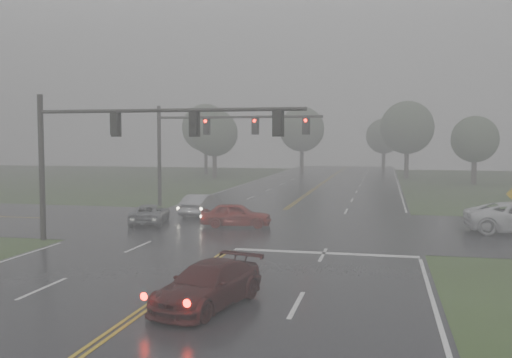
% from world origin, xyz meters
% --- Properties ---
extents(main_road, '(18.00, 160.00, 0.02)m').
position_xyz_m(main_road, '(0.00, 20.00, 0.00)').
color(main_road, black).
rests_on(main_road, ground).
extents(cross_street, '(120.00, 14.00, 0.02)m').
position_xyz_m(cross_street, '(0.00, 22.00, 0.00)').
color(cross_street, black).
rests_on(cross_street, ground).
extents(stop_bar, '(8.50, 0.50, 0.01)m').
position_xyz_m(stop_bar, '(4.50, 14.40, 0.00)').
color(stop_bar, silver).
rests_on(stop_bar, ground).
extents(sedan_maroon, '(3.04, 5.02, 1.36)m').
position_xyz_m(sedan_maroon, '(1.81, 5.24, 0.00)').
color(sedan_maroon, black).
rests_on(sedan_maroon, ground).
extents(sedan_red, '(4.43, 2.28, 1.44)m').
position_xyz_m(sedan_red, '(-1.46, 21.22, 0.00)').
color(sedan_red, maroon).
rests_on(sedan_red, ground).
extents(sedan_silver, '(1.80, 4.57, 1.48)m').
position_xyz_m(sedan_silver, '(-5.05, 25.53, 0.00)').
color(sedan_silver, '#97999E').
rests_on(sedan_silver, ground).
extents(car_grey, '(2.92, 4.69, 1.21)m').
position_xyz_m(car_grey, '(-7.03, 21.29, 0.00)').
color(car_grey, slate).
rests_on(car_grey, ground).
extents(signal_gantry_near, '(13.97, 0.33, 7.56)m').
position_xyz_m(signal_gantry_near, '(-5.89, 14.80, 5.32)').
color(signal_gantry_near, black).
rests_on(signal_gantry_near, ground).
extents(signal_gantry_far, '(13.06, 0.40, 7.87)m').
position_xyz_m(signal_gantry_far, '(-6.23, 30.66, 5.50)').
color(signal_gantry_far, black).
rests_on(signal_gantry_far, ground).
extents(tree_nw_a, '(6.29, 6.29, 9.23)m').
position_xyz_m(tree_nw_a, '(-15.13, 61.93, 6.07)').
color(tree_nw_a, '#30241F').
rests_on(tree_nw_a, ground).
extents(tree_ne_a, '(7.04, 7.04, 10.34)m').
position_xyz_m(tree_ne_a, '(10.05, 66.76, 6.80)').
color(tree_ne_a, '#30241F').
rests_on(tree_ne_a, ground).
extents(tree_n_mid, '(7.02, 7.02, 10.32)m').
position_xyz_m(tree_n_mid, '(-5.48, 77.06, 6.78)').
color(tree_n_mid, '#30241F').
rests_on(tree_n_mid, ground).
extents(tree_e_near, '(5.43, 5.43, 7.98)m').
position_xyz_m(tree_e_near, '(17.40, 58.83, 5.24)').
color(tree_e_near, '#30241F').
rests_on(tree_e_near, ground).
extents(tree_nw_b, '(7.20, 7.20, 10.58)m').
position_xyz_m(tree_nw_b, '(-19.25, 70.99, 6.97)').
color(tree_nw_b, '#30241F').
rests_on(tree_nw_b, ground).
extents(tree_n_far, '(5.99, 5.99, 8.80)m').
position_xyz_m(tree_n_far, '(7.02, 87.65, 5.78)').
color(tree_n_far, '#30241F').
rests_on(tree_n_far, ground).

